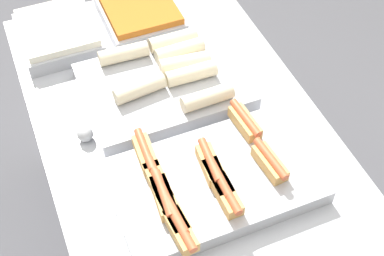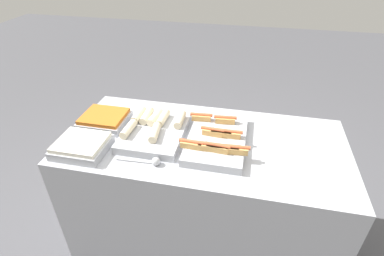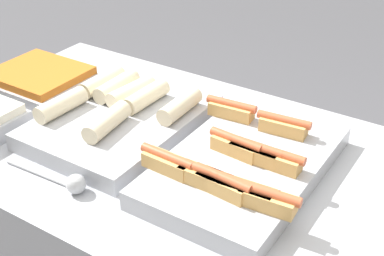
# 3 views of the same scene
# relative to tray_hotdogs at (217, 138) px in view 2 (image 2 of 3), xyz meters

# --- Properties ---
(ground_plane) EXTENTS (12.00, 12.00, 0.00)m
(ground_plane) POSITION_rel_tray_hotdogs_xyz_m (-0.08, 0.01, -0.89)
(ground_plane) COLOR #4C4C51
(counter) EXTENTS (1.70, 0.82, 0.85)m
(counter) POSITION_rel_tray_hotdogs_xyz_m (-0.08, 0.01, -0.46)
(counter) COLOR #A8AAB2
(counter) RESTS_ON ground_plane
(tray_hotdogs) EXTENTS (0.39, 0.54, 0.10)m
(tray_hotdogs) POSITION_rel_tray_hotdogs_xyz_m (0.00, 0.00, 0.00)
(tray_hotdogs) COLOR #A8AAB2
(tray_hotdogs) RESTS_ON counter
(tray_wraps) EXTENTS (0.36, 0.49, 0.10)m
(tray_wraps) POSITION_rel_tray_hotdogs_xyz_m (-0.39, 0.02, 0.00)
(tray_wraps) COLOR #A8AAB2
(tray_wraps) RESTS_ON counter
(tray_side_front) EXTENTS (0.29, 0.26, 0.07)m
(tray_side_front) POSITION_rel_tray_hotdogs_xyz_m (-0.75, -0.24, -0.00)
(tray_side_front) COLOR #A8AAB2
(tray_side_front) RESTS_ON counter
(tray_side_back) EXTENTS (0.29, 0.26, 0.07)m
(tray_side_back) POSITION_rel_tray_hotdogs_xyz_m (-0.75, 0.05, -0.00)
(tray_side_back) COLOR #A8AAB2
(tray_side_back) RESTS_ON counter
(serving_spoon_near) EXTENTS (0.25, 0.05, 0.05)m
(serving_spoon_near) POSITION_rel_tray_hotdogs_xyz_m (-0.31, -0.27, -0.02)
(serving_spoon_near) COLOR #B2B5BA
(serving_spoon_near) RESTS_ON counter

